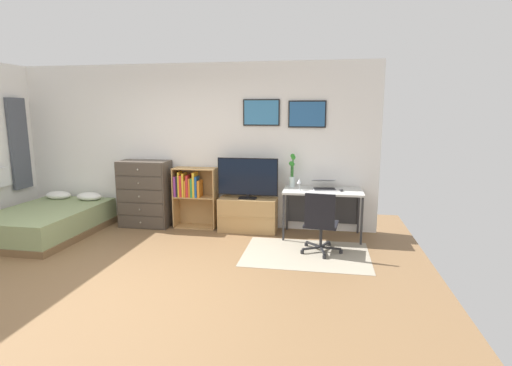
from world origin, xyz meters
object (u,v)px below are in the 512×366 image
Objects in this scene: bookshelf at (192,192)px; wine_glass at (299,181)px; computer_mouse at (341,190)px; bed at (48,221)px; office_chair at (320,221)px; dresser at (145,194)px; tv_stand at (248,214)px; bamboo_vase at (292,170)px; television at (248,178)px; desk at (323,197)px; laptop at (324,185)px.

wine_glass is at bearing -7.20° from bookshelf.
bookshelf reaches higher than computer_mouse.
bed is 2.23× the size of office_chair.
computer_mouse is 0.58× the size of wine_glass.
dresser is 6.19× the size of wine_glass.
bookshelf is (0.81, 0.06, 0.05)m from dresser.
bamboo_vase reaches higher than tv_stand.
television reaches higher than office_chair.
bamboo_vase is at bearing 2.31° from dresser.
bamboo_vase is (-0.49, 0.12, 0.40)m from desk.
laptop is 0.80× the size of bamboo_vase.
bookshelf is at bearing 21.16° from bed.
dresser is at bearing 179.64° from desk.
tv_stand is at bearing 174.44° from computer_mouse.
wine_glass reaches higher than laptop.
dresser is at bearing -175.59° from bookshelf.
bed is 4.34m from desk.
laptop is at bearing 53.64° from desk.
office_chair is at bearing -111.45° from computer_mouse.
bookshelf is 5.60× the size of wine_glass.
wine_glass is (1.79, -0.23, 0.27)m from bookshelf.
dresser is 1.19× the size of tv_stand.
office_chair is 2.04× the size of laptop.
bookshelf reaches higher than desk.
bookshelf reaches higher than office_chair.
office_chair is (2.13, -0.93, -0.15)m from bookshelf.
bookshelf reaches higher than bed.
laptop is (1.21, -0.01, 0.53)m from tv_stand.
bed is 4.60m from computer_mouse.
desk is 2.27× the size of bamboo_vase.
bed is at bearing -172.32° from computer_mouse.
office_chair is (4.24, -0.13, 0.24)m from bed.
office_chair is (2.93, -0.87, -0.10)m from dresser.
tv_stand is (0.96, -0.05, -0.33)m from bookshelf.
office_chair is at bearing -16.48° from dresser.
computer_mouse is 0.20× the size of bamboo_vase.
bookshelf is at bearing 170.57° from laptop.
dresser is 3.06m from office_chair.
dresser is at bearing 179.76° from television.
office_chair is 0.85m from computer_mouse.
wine_glass is at bearing -176.64° from computer_mouse.
wine_glass is (-0.34, 0.70, 0.42)m from office_chair.
bookshelf is at bearing 4.41° from dresser.
bed is 4.38m from laptop.
bamboo_vase reaches higher than wine_glass.
laptop reaches higher than tv_stand.
wine_glass reaches higher than desk.
bookshelf is 2.17m from laptop.
tv_stand is 0.78× the size of desk.
television is (1.76, -0.01, 0.32)m from dresser.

